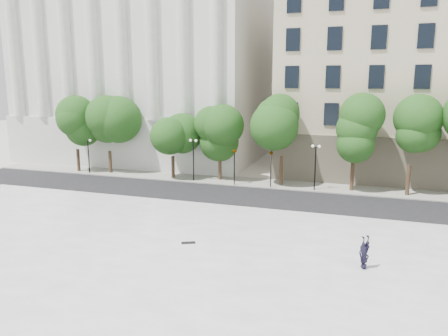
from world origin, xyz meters
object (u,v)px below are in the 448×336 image
at_px(person_lying, 364,264).
at_px(skateboard, 188,243).
at_px(traffic_light_west, 234,149).
at_px(traffic_light_east, 271,150).

bearing_deg(person_lying, skateboard, 134.72).
height_order(traffic_light_west, skateboard, traffic_light_west).
bearing_deg(traffic_light_west, person_lying, -54.55).
bearing_deg(traffic_light_east, skateboard, -95.13).
xyz_separation_m(traffic_light_west, traffic_light_east, (3.71, -0.00, 0.02)).
bearing_deg(person_lying, traffic_light_east, 74.17).
relative_size(traffic_light_west, person_lying, 2.31).
bearing_deg(traffic_light_west, traffic_light_east, -0.00).
relative_size(traffic_light_east, skateboard, 4.96).
height_order(traffic_light_east, skateboard, traffic_light_east).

